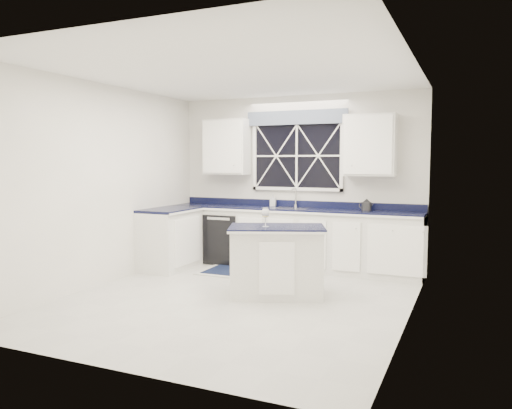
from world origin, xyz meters
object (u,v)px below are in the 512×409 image
at_px(faucet, 295,197).
at_px(island, 277,261).
at_px(soap_bottle, 273,200).
at_px(dishwasher, 228,238).
at_px(wine_glass, 265,214).
at_px(kettle, 366,205).

xyz_separation_m(faucet, island, (0.39, -1.79, -0.66)).
distance_m(island, soap_bottle, 2.05).
bearing_deg(faucet, dishwasher, -169.98).
xyz_separation_m(island, wine_glass, (-0.12, -0.08, 0.59)).
bearing_deg(wine_glass, island, 34.57).
xyz_separation_m(island, soap_bottle, (-0.77, 1.80, 0.60)).
distance_m(island, wine_glass, 0.61).
bearing_deg(kettle, island, -95.58).
relative_size(kettle, soap_bottle, 1.21).
height_order(island, wine_glass, wine_glass).
height_order(dishwasher, faucet, faucet).
bearing_deg(wine_glass, kettle, 63.87).
distance_m(dishwasher, soap_bottle, 0.98).
xyz_separation_m(faucet, wine_glass, (0.27, -1.88, -0.07)).
bearing_deg(soap_bottle, wine_glass, -70.96).
bearing_deg(dishwasher, kettle, 2.63).
xyz_separation_m(kettle, wine_glass, (-0.88, -1.78, 0.01)).
xyz_separation_m(wine_glass, soap_bottle, (-0.65, 1.88, 0.01)).
bearing_deg(faucet, soap_bottle, 178.85).
relative_size(faucet, island, 0.23).
relative_size(dishwasher, soap_bottle, 4.15).
relative_size(island, kettle, 5.60).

